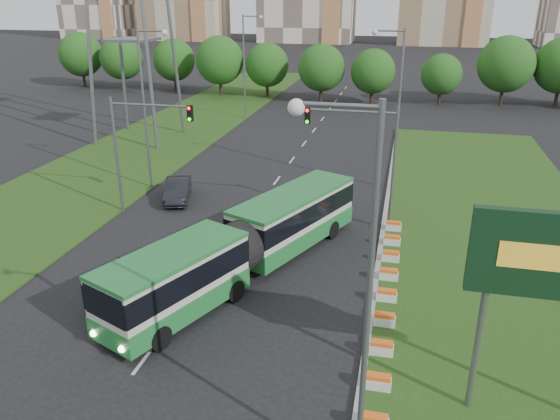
% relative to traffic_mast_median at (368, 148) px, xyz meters
% --- Properties ---
extents(ground, '(360.00, 360.00, 0.00)m').
position_rel_traffic_mast_median_xyz_m(ground, '(-4.78, -10.00, -5.35)').
color(ground, black).
rests_on(ground, ground).
extents(grass_median, '(14.00, 60.00, 0.15)m').
position_rel_traffic_mast_median_xyz_m(grass_median, '(8.22, -2.00, -5.27)').
color(grass_median, '#234614').
rests_on(grass_median, ground).
extents(median_kerb, '(0.30, 60.00, 0.18)m').
position_rel_traffic_mast_median_xyz_m(median_kerb, '(1.27, -2.00, -5.26)').
color(median_kerb, gray).
rests_on(median_kerb, ground).
extents(left_verge, '(12.00, 110.00, 0.10)m').
position_rel_traffic_mast_median_xyz_m(left_verge, '(-22.78, 15.00, -5.30)').
color(left_verge, '#234614').
rests_on(left_verge, ground).
extents(lane_markings, '(0.20, 100.00, 0.01)m').
position_rel_traffic_mast_median_xyz_m(lane_markings, '(-7.78, 10.00, -5.35)').
color(lane_markings, beige).
rests_on(lane_markings, ground).
extents(flower_planters, '(1.10, 18.10, 0.60)m').
position_rel_traffic_mast_median_xyz_m(flower_planters, '(1.92, -9.20, -4.90)').
color(flower_planters, silver).
rests_on(flower_planters, grass_median).
extents(traffic_mast_median, '(5.76, 0.32, 8.00)m').
position_rel_traffic_mast_median_xyz_m(traffic_mast_median, '(0.00, 0.00, 0.00)').
color(traffic_mast_median, slate).
rests_on(traffic_mast_median, ground).
extents(traffic_mast_left, '(5.76, 0.32, 8.00)m').
position_rel_traffic_mast_median_xyz_m(traffic_mast_left, '(-15.16, -1.00, 0.00)').
color(traffic_mast_left, slate).
rests_on(traffic_mast_left, ground).
extents(street_lamps, '(36.00, 60.00, 12.00)m').
position_rel_traffic_mast_median_xyz_m(street_lamps, '(-7.78, 0.00, 0.65)').
color(street_lamps, slate).
rests_on(street_lamps, ground).
extents(tree_line, '(120.00, 8.00, 9.00)m').
position_rel_traffic_mast_median_xyz_m(tree_line, '(5.22, 45.00, -0.85)').
color(tree_line, '#1B4A13').
rests_on(tree_line, ground).
extents(articulated_bus, '(2.83, 18.12, 2.98)m').
position_rel_traffic_mast_median_xyz_m(articulated_bus, '(-5.99, -7.84, -3.52)').
color(articulated_bus, beige).
rests_on(articulated_bus, ground).
extents(car_left_near, '(2.51, 4.69, 1.52)m').
position_rel_traffic_mast_median_xyz_m(car_left_near, '(-11.47, -11.56, -4.59)').
color(car_left_near, black).
rests_on(car_left_near, ground).
extents(car_left_far, '(3.01, 5.06, 1.58)m').
position_rel_traffic_mast_median_xyz_m(car_left_far, '(-13.89, 2.00, -4.56)').
color(car_left_far, black).
rests_on(car_left_far, ground).
extents(pedestrian, '(0.47, 0.65, 1.68)m').
position_rel_traffic_mast_median_xyz_m(pedestrian, '(-9.83, -13.06, -4.51)').
color(pedestrian, gray).
rests_on(pedestrian, ground).
extents(shopping_trolley, '(0.40, 0.42, 0.68)m').
position_rel_traffic_mast_median_xyz_m(shopping_trolley, '(-8.20, -14.60, -5.01)').
color(shopping_trolley, orange).
rests_on(shopping_trolley, ground).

